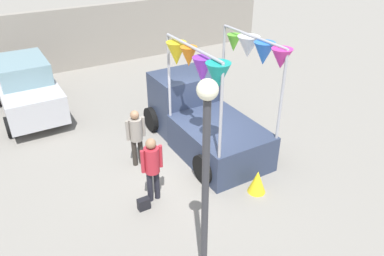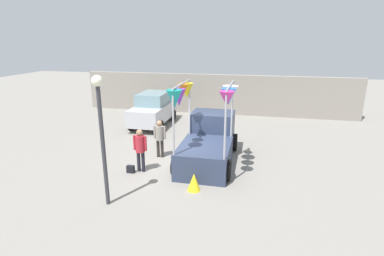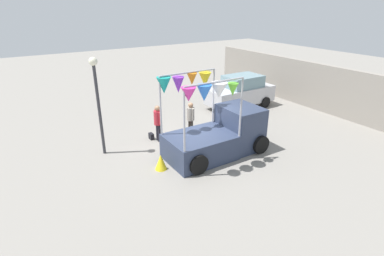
% 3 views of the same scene
% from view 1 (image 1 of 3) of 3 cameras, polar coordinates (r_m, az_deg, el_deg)
% --- Properties ---
extents(ground_plane, '(60.00, 60.00, 0.00)m').
position_cam_1_polar(ground_plane, '(10.33, -0.93, -5.00)').
color(ground_plane, gray).
extents(vendor_truck, '(2.45, 4.16, 3.32)m').
position_cam_1_polar(vendor_truck, '(10.71, 1.44, 2.28)').
color(vendor_truck, '#2D3851').
rests_on(vendor_truck, ground).
extents(parked_car, '(1.88, 4.00, 1.88)m').
position_cam_1_polar(parked_car, '(13.55, -23.89, 5.67)').
color(parked_car, '#B7B7BC').
rests_on(parked_car, ground).
extents(person_customer, '(0.53, 0.34, 1.66)m').
position_cam_1_polar(person_customer, '(8.50, -6.11, -5.47)').
color(person_customer, black).
rests_on(person_customer, ground).
extents(person_vendor, '(0.53, 0.34, 1.61)m').
position_cam_1_polar(person_vendor, '(9.80, -8.53, -0.75)').
color(person_vendor, '#2D2823').
rests_on(person_vendor, ground).
extents(handbag, '(0.28, 0.16, 0.28)m').
position_cam_1_polar(handbag, '(8.78, -7.35, -11.39)').
color(handbag, black).
rests_on(handbag, ground).
extents(street_lamp, '(0.32, 0.32, 3.92)m').
position_cam_1_polar(street_lamp, '(5.80, 2.14, -5.08)').
color(street_lamp, '#333338').
rests_on(street_lamp, ground).
extents(brick_boundary_wall, '(18.00, 0.36, 2.60)m').
position_cam_1_polar(brick_boundary_wall, '(17.30, -15.81, 13.17)').
color(brick_boundary_wall, gray).
rests_on(brick_boundary_wall, ground).
extents(folded_kite_bundle_sunflower, '(0.45, 0.45, 0.60)m').
position_cam_1_polar(folded_kite_bundle_sunflower, '(9.22, 9.91, -8.05)').
color(folded_kite_bundle_sunflower, yellow).
rests_on(folded_kite_bundle_sunflower, ground).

